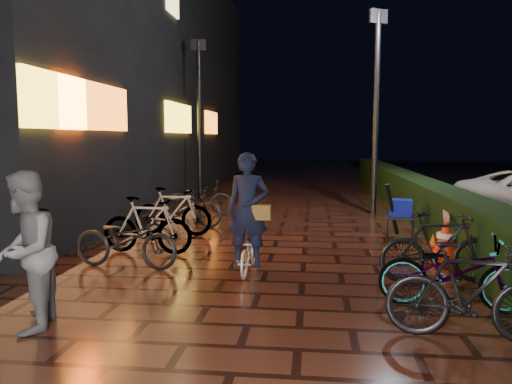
# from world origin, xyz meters

# --- Properties ---
(ground) EXTENTS (80.00, 80.00, 0.00)m
(ground) POSITION_xyz_m (0.00, 0.00, 0.00)
(ground) COLOR #381911
(ground) RESTS_ON ground
(hedge) EXTENTS (0.70, 20.00, 1.00)m
(hedge) POSITION_xyz_m (3.30, 8.00, 0.50)
(hedge) COLOR black
(hedge) RESTS_ON ground
(bystander_person) EXTENTS (0.83, 0.96, 1.68)m
(bystander_person) POSITION_xyz_m (-2.27, -1.48, 0.84)
(bystander_person) COLOR #575759
(bystander_person) RESTS_ON ground
(storefront_block) EXTENTS (12.09, 22.00, 9.00)m
(storefront_block) POSITION_xyz_m (-9.50, 11.50, 4.50)
(storefront_block) COLOR black
(storefront_block) RESTS_ON ground
(lamp_post_hedge) EXTENTS (0.48, 0.28, 5.21)m
(lamp_post_hedge) POSITION_xyz_m (2.28, 6.95, 2.87)
(lamp_post_hedge) COLOR black
(lamp_post_hedge) RESTS_ON ground
(lamp_post_sf) EXTENTS (0.49, 0.17, 5.07)m
(lamp_post_sf) POSITION_xyz_m (-2.92, 9.49, 2.79)
(lamp_post_sf) COLOR black
(lamp_post_sf) RESTS_ON ground
(cyclist) EXTENTS (0.66, 1.28, 1.80)m
(cyclist) POSITION_xyz_m (-0.26, 0.98, 0.67)
(cyclist) COLOR silver
(cyclist) RESTS_ON ground
(traffic_barrier) EXTENTS (0.81, 1.89, 0.77)m
(traffic_barrier) POSITION_xyz_m (2.97, 2.59, 0.38)
(traffic_barrier) COLOR red
(traffic_barrier) RESTS_ON ground
(cart_assembly) EXTENTS (0.69, 0.62, 1.13)m
(cart_assembly) POSITION_xyz_m (2.42, 3.82, 0.58)
(cart_assembly) COLOR black
(cart_assembly) RESTS_ON ground
(parked_bikes_storefront) EXTENTS (1.81, 6.16, 0.99)m
(parked_bikes_storefront) POSITION_xyz_m (-2.18, 3.58, 0.46)
(parked_bikes_storefront) COLOR black
(parked_bikes_storefront) RESTS_ON ground
(parked_bikes_hedge) EXTENTS (1.88, 2.69, 0.99)m
(parked_bikes_hedge) POSITION_xyz_m (2.34, -0.27, 0.48)
(parked_bikes_hedge) COLOR black
(parked_bikes_hedge) RESTS_ON ground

